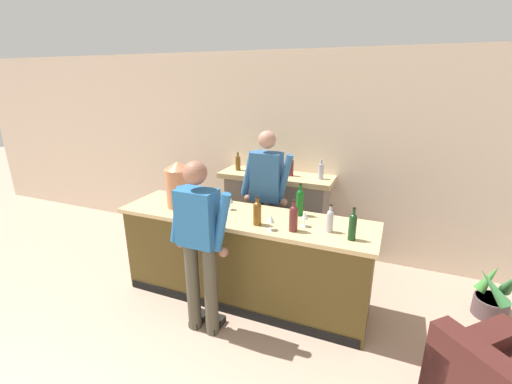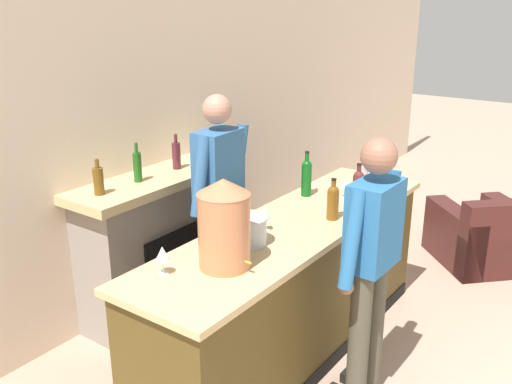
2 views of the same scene
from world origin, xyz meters
name	(u,v)px [view 1 (image 1 of 2)]	position (x,y,z in m)	size (l,w,h in m)	color
wall_back_panel	(279,154)	(0.00, 4.55, 1.38)	(12.00, 0.07, 2.75)	beige
bar_counter	(244,258)	(0.12, 3.07, 0.51)	(2.76, 0.73, 1.01)	#503F1A
fireplace_stone	(276,213)	(0.06, 4.28, 0.59)	(1.56, 0.52, 1.45)	gray
potted_plant_corner	(494,297)	(2.66, 3.77, 0.23)	(0.45, 0.44, 0.67)	#554345
person_customer	(199,243)	(-0.04, 2.43, 0.95)	(0.66, 0.31, 1.72)	#4B4738
person_bartender	(266,197)	(0.13, 3.72, 1.01)	(0.66, 0.31, 1.82)	#3B3345
copper_dispenser	(179,184)	(-0.65, 3.04, 1.27)	(0.30, 0.34, 0.52)	#C1764F
ice_bucket_steel	(209,200)	(-0.33, 3.12, 1.10)	(0.25, 0.25, 0.18)	silver
wine_bottle_merlot_tall	(300,201)	(0.66, 3.30, 1.17)	(0.08, 0.08, 0.35)	#0E5517
wine_bottle_burgundy_dark	(294,217)	(0.72, 2.89, 1.15)	(0.08, 0.08, 0.31)	#5C2422
wine_bottle_rose_blush	(330,220)	(1.04, 3.00, 1.13)	(0.07, 0.07, 0.27)	#ADA8B4
wine_bottle_chardonnay_pale	(257,212)	(0.35, 2.90, 1.14)	(0.08, 0.08, 0.29)	brown
wine_bottle_cabernet_heavy	(353,226)	(1.25, 2.91, 1.15)	(0.07, 0.07, 0.31)	#153917
wine_glass_front_left	(271,219)	(0.51, 2.83, 1.12)	(0.07, 0.07, 0.16)	silver
wine_glass_back_row	(172,188)	(-0.92, 3.26, 1.13)	(0.08, 0.08, 0.16)	silver
wine_glass_near_bucket	(207,191)	(-0.48, 3.34, 1.13)	(0.08, 0.08, 0.17)	silver
wine_glass_mid_counter	(230,199)	(-0.09, 3.16, 1.13)	(0.07, 0.07, 0.17)	silver
wine_glass_by_dispenser	(305,216)	(0.79, 3.03, 1.12)	(0.08, 0.08, 0.16)	silver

